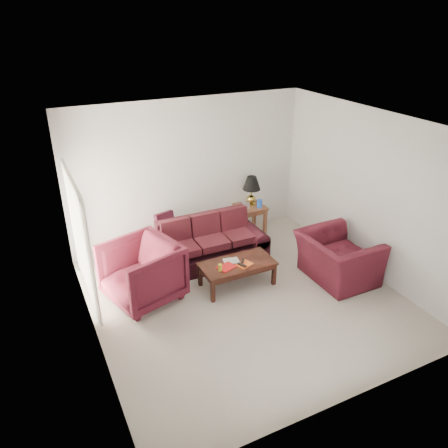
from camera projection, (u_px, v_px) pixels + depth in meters
name	position (u px, v px, depth m)	size (l,w,h in m)	color
floor	(245.00, 298.00, 7.54)	(5.00, 5.00, 0.00)	#B9AF9E
blinds	(80.00, 240.00, 7.17)	(0.10, 2.00, 2.16)	silver
sofa	(210.00, 242.00, 8.41)	(2.21, 0.95, 0.90)	black
throw_pillow	(165.00, 222.00, 8.66)	(0.39, 0.11, 0.39)	black
end_table	(250.00, 219.00, 9.64)	(0.59, 0.59, 0.64)	brown
table_lamp	(251.00, 191.00, 9.43)	(0.38, 0.38, 0.64)	#AF9636
clock	(246.00, 206.00, 9.31)	(0.15, 0.05, 0.15)	white
blue_canister	(260.00, 204.00, 9.38)	(0.11, 0.11, 0.18)	blue
picture_frame	(243.00, 201.00, 9.52)	(0.12, 0.02, 0.15)	#B4B4B9
floor_lamp	(80.00, 232.00, 8.05)	(0.26, 0.26, 1.59)	white
armchair_left	(142.00, 272.00, 7.31)	(1.12, 1.15, 1.05)	#46101B
armchair_right	(337.00, 258.00, 7.92)	(1.32, 1.15, 0.85)	#410F18
coffee_table	(237.00, 274.00, 7.81)	(1.32, 0.66, 0.46)	black
magazine_red	(227.00, 267.00, 7.56)	(0.30, 0.23, 0.02)	red
magazine_white	(231.00, 261.00, 7.75)	(0.27, 0.20, 0.02)	silver
magazine_orange	(244.00, 264.00, 7.64)	(0.28, 0.21, 0.02)	#BA4615
remote_a	(242.00, 265.00, 7.59)	(0.05, 0.18, 0.02)	black
remote_b	(243.00, 261.00, 7.72)	(0.04, 0.15, 0.02)	black
yellow_glass	(220.00, 268.00, 7.45)	(0.07, 0.07, 0.12)	gold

